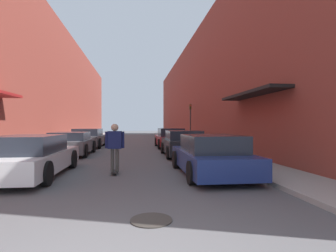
# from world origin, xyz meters

# --- Properties ---
(ground) EXTENTS (102.75, 102.75, 0.00)m
(ground) POSITION_xyz_m (0.00, 18.68, 0.00)
(ground) COLOR #515154
(curb_strip_left) EXTENTS (1.80, 46.70, 0.12)m
(curb_strip_left) POSITION_xyz_m (-4.80, 23.35, 0.06)
(curb_strip_left) COLOR gray
(curb_strip_left) RESTS_ON ground
(curb_strip_right) EXTENTS (1.80, 46.70, 0.12)m
(curb_strip_right) POSITION_xyz_m (4.80, 23.35, 0.06)
(curb_strip_right) COLOR gray
(curb_strip_right) RESTS_ON ground
(building_row_left) EXTENTS (4.90, 46.70, 10.23)m
(building_row_left) POSITION_xyz_m (-7.70, 23.35, 5.12)
(building_row_left) COLOR brown
(building_row_left) RESTS_ON ground
(building_row_right) EXTENTS (4.90, 46.70, 9.86)m
(building_row_right) POSITION_xyz_m (7.70, 23.35, 4.93)
(building_row_right) COLOR brown
(building_row_right) RESTS_ON ground
(parked_car_left_0) EXTENTS (1.97, 4.67, 1.27)m
(parked_car_left_0) POSITION_xyz_m (-2.77, 6.12, 0.61)
(parked_car_left_0) COLOR silver
(parked_car_left_0) RESTS_ON ground
(parked_car_left_1) EXTENTS (2.09, 4.09, 1.22)m
(parked_car_left_1) POSITION_xyz_m (-2.97, 11.98, 0.60)
(parked_car_left_1) COLOR #515459
(parked_car_left_1) RESTS_ON ground
(parked_car_left_2) EXTENTS (2.09, 4.74, 1.33)m
(parked_car_left_2) POSITION_xyz_m (-2.94, 17.06, 0.65)
(parked_car_left_2) COLOR #515459
(parked_car_left_2) RESTS_ON ground
(parked_car_right_0) EXTENTS (2.00, 4.39, 1.27)m
(parked_car_right_0) POSITION_xyz_m (2.80, 5.74, 0.61)
(parked_car_right_0) COLOR navy
(parked_car_right_0) RESTS_ON ground
(parked_car_right_1) EXTENTS (1.98, 4.13, 1.31)m
(parked_car_right_1) POSITION_xyz_m (2.83, 10.83, 0.63)
(parked_car_right_1) COLOR #232326
(parked_car_right_1) RESTS_ON ground
(parked_car_right_2) EXTENTS (1.98, 4.23, 1.36)m
(parked_car_right_2) POSITION_xyz_m (2.88, 15.96, 0.65)
(parked_car_right_2) COLOR maroon
(parked_car_right_2) RESTS_ON ground
(skateboarder) EXTENTS (0.62, 0.78, 1.63)m
(skateboarder) POSITION_xyz_m (-0.26, 6.28, 1.00)
(skateboarder) COLOR black
(skateboarder) RESTS_ON ground
(manhole_cover) EXTENTS (0.70, 0.70, 0.02)m
(manhole_cover) POSITION_xyz_m (0.66, 1.96, 0.01)
(manhole_cover) COLOR #332D28
(manhole_cover) RESTS_ON ground
(traffic_light) EXTENTS (0.16, 0.22, 3.26)m
(traffic_light) POSITION_xyz_m (5.10, 19.65, 2.15)
(traffic_light) COLOR #2D2D2D
(traffic_light) RESTS_ON curb_strip_right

